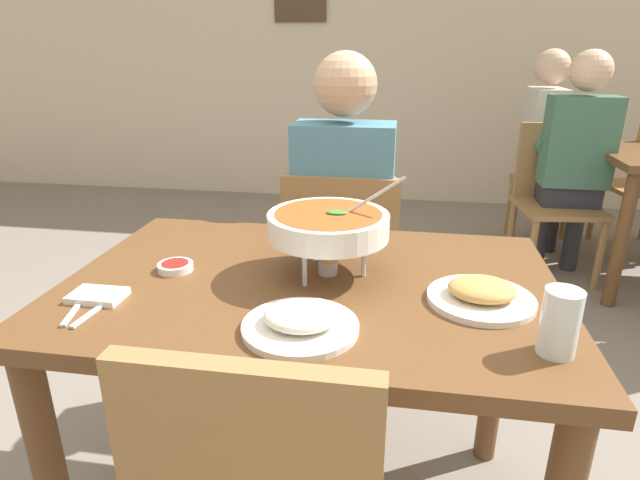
{
  "coord_description": "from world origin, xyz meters",
  "views": [
    {
      "loc": [
        0.21,
        -1.15,
        1.32
      ],
      "look_at": [
        0.0,
        0.15,
        0.83
      ],
      "focal_mm": 29.1,
      "sensor_mm": 36.0,
      "label": 1
    }
  ],
  "objects_px": {
    "rice_plate": "(300,321)",
    "chair_bg_middle": "(561,175)",
    "chair_diner_main": "(342,269)",
    "dining_table_main": "(311,325)",
    "sauce_dish": "(175,266)",
    "patron_bg_right": "(574,153)",
    "chair_bg_right": "(555,191)",
    "patron_bg_middle": "(548,139)",
    "drink_glass": "(559,326)",
    "appetizer_plate": "(481,294)",
    "curry_bowl": "(328,226)",
    "diner_main": "(344,208)"
  },
  "relations": [
    {
      "from": "sauce_dish",
      "to": "dining_table_main",
      "type": "bearing_deg",
      "value": -0.01
    },
    {
      "from": "diner_main",
      "to": "appetizer_plate",
      "type": "xyz_separation_m",
      "value": [
        0.4,
        -0.78,
        0.05
      ]
    },
    {
      "from": "curry_bowl",
      "to": "rice_plate",
      "type": "distance_m",
      "value": 0.31
    },
    {
      "from": "chair_diner_main",
      "to": "chair_bg_middle",
      "type": "distance_m",
      "value": 2.19
    },
    {
      "from": "chair_bg_right",
      "to": "patron_bg_middle",
      "type": "bearing_deg",
      "value": 85.92
    },
    {
      "from": "diner_main",
      "to": "patron_bg_middle",
      "type": "relative_size",
      "value": 1.0
    },
    {
      "from": "chair_diner_main",
      "to": "chair_bg_right",
      "type": "bearing_deg",
      "value": 50.47
    },
    {
      "from": "drink_glass",
      "to": "chair_diner_main",
      "type": "bearing_deg",
      "value": 118.78
    },
    {
      "from": "rice_plate",
      "to": "curry_bowl",
      "type": "bearing_deg",
      "value": 87.15
    },
    {
      "from": "dining_table_main",
      "to": "drink_glass",
      "type": "bearing_deg",
      "value": -25.64
    },
    {
      "from": "dining_table_main",
      "to": "patron_bg_middle",
      "type": "xyz_separation_m",
      "value": [
        1.14,
        2.49,
        0.09
      ]
    },
    {
      "from": "rice_plate",
      "to": "chair_bg_middle",
      "type": "bearing_deg",
      "value": 65.58
    },
    {
      "from": "patron_bg_middle",
      "to": "patron_bg_right",
      "type": "relative_size",
      "value": 1.0
    },
    {
      "from": "rice_plate",
      "to": "dining_table_main",
      "type": "bearing_deg",
      "value": 95.56
    },
    {
      "from": "appetizer_plate",
      "to": "patron_bg_middle",
      "type": "distance_m",
      "value": 2.65
    },
    {
      "from": "patron_bg_middle",
      "to": "patron_bg_right",
      "type": "bearing_deg",
      "value": -86.44
    },
    {
      "from": "rice_plate",
      "to": "patron_bg_right",
      "type": "xyz_separation_m",
      "value": [
        1.15,
        2.24,
        -0.05
      ]
    },
    {
      "from": "sauce_dish",
      "to": "chair_bg_middle",
      "type": "distance_m",
      "value": 2.97
    },
    {
      "from": "dining_table_main",
      "to": "diner_main",
      "type": "height_order",
      "value": "diner_main"
    },
    {
      "from": "chair_bg_middle",
      "to": "patron_bg_right",
      "type": "bearing_deg",
      "value": -100.11
    },
    {
      "from": "dining_table_main",
      "to": "patron_bg_right",
      "type": "bearing_deg",
      "value": 59.56
    },
    {
      "from": "dining_table_main",
      "to": "chair_diner_main",
      "type": "height_order",
      "value": "chair_diner_main"
    },
    {
      "from": "drink_glass",
      "to": "chair_bg_right",
      "type": "relative_size",
      "value": 0.14
    },
    {
      "from": "drink_glass",
      "to": "patron_bg_middle",
      "type": "relative_size",
      "value": 0.1
    },
    {
      "from": "diner_main",
      "to": "rice_plate",
      "type": "distance_m",
      "value": 0.97
    },
    {
      "from": "curry_bowl",
      "to": "chair_bg_middle",
      "type": "height_order",
      "value": "curry_bowl"
    },
    {
      "from": "chair_bg_right",
      "to": "drink_glass",
      "type": "bearing_deg",
      "value": -104.68
    },
    {
      "from": "sauce_dish",
      "to": "drink_glass",
      "type": "height_order",
      "value": "drink_glass"
    },
    {
      "from": "appetizer_plate",
      "to": "sauce_dish",
      "type": "height_order",
      "value": "appetizer_plate"
    },
    {
      "from": "patron_bg_middle",
      "to": "sauce_dish",
      "type": "bearing_deg",
      "value": -121.0
    },
    {
      "from": "chair_bg_right",
      "to": "patron_bg_right",
      "type": "xyz_separation_m",
      "value": [
        0.06,
        -0.04,
        0.24
      ]
    },
    {
      "from": "appetizer_plate",
      "to": "sauce_dish",
      "type": "distance_m",
      "value": 0.76
    },
    {
      "from": "chair_diner_main",
      "to": "rice_plate",
      "type": "bearing_deg",
      "value": -88.55
    },
    {
      "from": "drink_glass",
      "to": "patron_bg_right",
      "type": "relative_size",
      "value": 0.1
    },
    {
      "from": "dining_table_main",
      "to": "rice_plate",
      "type": "height_order",
      "value": "rice_plate"
    },
    {
      "from": "curry_bowl",
      "to": "drink_glass",
      "type": "relative_size",
      "value": 2.56
    },
    {
      "from": "sauce_dish",
      "to": "patron_bg_right",
      "type": "relative_size",
      "value": 0.07
    },
    {
      "from": "patron_bg_middle",
      "to": "appetizer_plate",
      "type": "bearing_deg",
      "value": -106.25
    },
    {
      "from": "curry_bowl",
      "to": "drink_glass",
      "type": "distance_m",
      "value": 0.56
    },
    {
      "from": "curry_bowl",
      "to": "drink_glass",
      "type": "height_order",
      "value": "curry_bowl"
    },
    {
      "from": "patron_bg_right",
      "to": "curry_bowl",
      "type": "bearing_deg",
      "value": -120.18
    },
    {
      "from": "chair_diner_main",
      "to": "sauce_dish",
      "type": "xyz_separation_m",
      "value": [
        -0.35,
        -0.69,
        0.28
      ]
    },
    {
      "from": "chair_diner_main",
      "to": "rice_plate",
      "type": "distance_m",
      "value": 0.97
    },
    {
      "from": "diner_main",
      "to": "curry_bowl",
      "type": "bearing_deg",
      "value": -86.8
    },
    {
      "from": "chair_diner_main",
      "to": "patron_bg_right",
      "type": "relative_size",
      "value": 0.69
    },
    {
      "from": "chair_bg_middle",
      "to": "chair_bg_right",
      "type": "height_order",
      "value": "same"
    },
    {
      "from": "dining_table_main",
      "to": "rice_plate",
      "type": "relative_size",
      "value": 5.01
    },
    {
      "from": "curry_bowl",
      "to": "chair_bg_right",
      "type": "distance_m",
      "value": 2.3
    },
    {
      "from": "chair_diner_main",
      "to": "dining_table_main",
      "type": "bearing_deg",
      "value": -90.0
    },
    {
      "from": "chair_diner_main",
      "to": "curry_bowl",
      "type": "bearing_deg",
      "value": -86.64
    }
  ]
}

